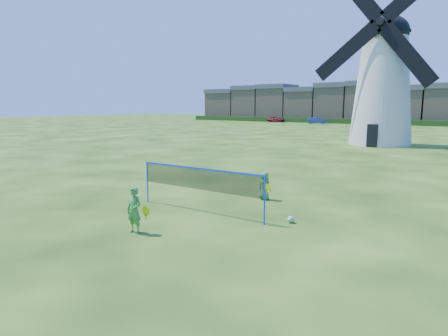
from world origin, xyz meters
The scene contains 10 objects.
ground centered at (0.00, 0.00, 0.00)m, with size 220.00×220.00×0.00m, color black.
windmill centered at (-0.83, 27.36, 5.75)m, with size 11.24×5.47×16.17m.
badminton_net centered at (-0.34, -0.18, 1.14)m, with size 5.05×0.05×1.55m.
player_girl centered at (-0.53, -2.97, 0.67)m, with size 0.68×0.37×1.34m.
player_boy centered at (0.62, 2.67, 0.55)m, with size 0.65×0.44×1.09m.
play_ball centered at (2.75, 0.47, 0.11)m, with size 0.22×0.22×0.22m, color green.
terraced_houses centered at (-24.05, 72.00, 3.94)m, with size 56.53×8.40×8.33m.
hedge centered at (-22.00, 66.00, 0.50)m, with size 62.00×0.80×1.00m, color #193814.
car_left centered at (-30.66, 64.85, 0.62)m, with size 1.46×3.64×1.24m, color maroon.
car_right centered at (-20.32, 62.26, 0.64)m, with size 1.36×3.91×1.29m, color navy.
Camera 1 is at (7.70, -10.42, 3.65)m, focal length 31.30 mm.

